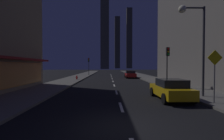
{
  "coord_description": "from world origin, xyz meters",
  "views": [
    {
      "loc": [
        -0.74,
        -6.15,
        2.35
      ],
      "look_at": [
        0.0,
        25.06,
        1.59
      ],
      "focal_mm": 26.33,
      "sensor_mm": 36.0,
      "label": 1
    }
  ],
  "objects_px": {
    "traffic_light_near_right": "(168,58)",
    "pedestrian_crossing_sign": "(215,72)",
    "car_parked_near": "(170,89)",
    "car_parked_far": "(130,74)",
    "fire_hydrant_far_left": "(77,78)",
    "traffic_light_far_left": "(89,63)",
    "street_lamp_right": "(193,29)"
  },
  "relations": [
    {
      "from": "traffic_light_far_left",
      "to": "pedestrian_crossing_sign",
      "type": "distance_m",
      "value": 32.74
    },
    {
      "from": "fire_hydrant_far_left",
      "to": "traffic_light_far_left",
      "type": "bearing_deg",
      "value": 88.28
    },
    {
      "from": "fire_hydrant_far_left",
      "to": "street_lamp_right",
      "type": "xyz_separation_m",
      "value": [
        11.28,
        -15.28,
        4.61
      ]
    },
    {
      "from": "traffic_light_near_right",
      "to": "pedestrian_crossing_sign",
      "type": "height_order",
      "value": "traffic_light_near_right"
    },
    {
      "from": "car_parked_near",
      "to": "pedestrian_crossing_sign",
      "type": "xyz_separation_m",
      "value": [
        2.0,
        -1.66,
        1.28
      ]
    },
    {
      "from": "car_parked_near",
      "to": "pedestrian_crossing_sign",
      "type": "distance_m",
      "value": 2.89
    },
    {
      "from": "traffic_light_near_right",
      "to": "street_lamp_right",
      "type": "xyz_separation_m",
      "value": [
        -0.12,
        -5.31,
        1.87
      ]
    },
    {
      "from": "car_parked_far",
      "to": "traffic_light_near_right",
      "type": "xyz_separation_m",
      "value": [
        1.9,
        -14.84,
        2.45
      ]
    },
    {
      "from": "pedestrian_crossing_sign",
      "to": "car_parked_near",
      "type": "bearing_deg",
      "value": 140.32
    },
    {
      "from": "traffic_light_far_left",
      "to": "pedestrian_crossing_sign",
      "type": "xyz_separation_m",
      "value": [
        11.1,
        -30.78,
        -1.18
      ]
    },
    {
      "from": "street_lamp_right",
      "to": "car_parked_far",
      "type": "bearing_deg",
      "value": 95.05
    },
    {
      "from": "car_parked_near",
      "to": "street_lamp_right",
      "type": "bearing_deg",
      "value": 16.17
    },
    {
      "from": "traffic_light_near_right",
      "to": "traffic_light_far_left",
      "type": "distance_m",
      "value": 25.76
    },
    {
      "from": "car_parked_near",
      "to": "pedestrian_crossing_sign",
      "type": "bearing_deg",
      "value": -39.68
    },
    {
      "from": "car_parked_far",
      "to": "street_lamp_right",
      "type": "distance_m",
      "value": 20.69
    },
    {
      "from": "car_parked_near",
      "to": "car_parked_far",
      "type": "relative_size",
      "value": 1.0
    },
    {
      "from": "car_parked_far",
      "to": "traffic_light_far_left",
      "type": "bearing_deg",
      "value": 137.11
    },
    {
      "from": "pedestrian_crossing_sign",
      "to": "traffic_light_near_right",
      "type": "bearing_deg",
      "value": 90.77
    },
    {
      "from": "street_lamp_right",
      "to": "pedestrian_crossing_sign",
      "type": "height_order",
      "value": "street_lamp_right"
    },
    {
      "from": "car_parked_near",
      "to": "traffic_light_near_right",
      "type": "bearing_deg",
      "value": 71.92
    },
    {
      "from": "fire_hydrant_far_left",
      "to": "traffic_light_far_left",
      "type": "distance_m",
      "value": 13.6
    },
    {
      "from": "fire_hydrant_far_left",
      "to": "pedestrian_crossing_sign",
      "type": "height_order",
      "value": "pedestrian_crossing_sign"
    },
    {
      "from": "pedestrian_crossing_sign",
      "to": "street_lamp_right",
      "type": "bearing_deg",
      "value": 95.78
    },
    {
      "from": "fire_hydrant_far_left",
      "to": "traffic_light_far_left",
      "type": "xyz_separation_m",
      "value": [
        0.4,
        13.32,
        2.74
      ]
    },
    {
      "from": "car_parked_near",
      "to": "traffic_light_far_left",
      "type": "bearing_deg",
      "value": 107.35
    },
    {
      "from": "car_parked_near",
      "to": "pedestrian_crossing_sign",
      "type": "height_order",
      "value": "pedestrian_crossing_sign"
    },
    {
      "from": "traffic_light_near_right",
      "to": "pedestrian_crossing_sign",
      "type": "xyz_separation_m",
      "value": [
        0.1,
        -7.48,
        -1.18
      ]
    },
    {
      "from": "fire_hydrant_far_left",
      "to": "traffic_light_near_right",
      "type": "xyz_separation_m",
      "value": [
        11.4,
        -9.98,
        2.74
      ]
    },
    {
      "from": "street_lamp_right",
      "to": "pedestrian_crossing_sign",
      "type": "relative_size",
      "value": 2.09
    },
    {
      "from": "car_parked_far",
      "to": "traffic_light_far_left",
      "type": "relative_size",
      "value": 1.01
    },
    {
      "from": "traffic_light_near_right",
      "to": "street_lamp_right",
      "type": "height_order",
      "value": "street_lamp_right"
    },
    {
      "from": "traffic_light_far_left",
      "to": "street_lamp_right",
      "type": "distance_m",
      "value": 30.66
    }
  ]
}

